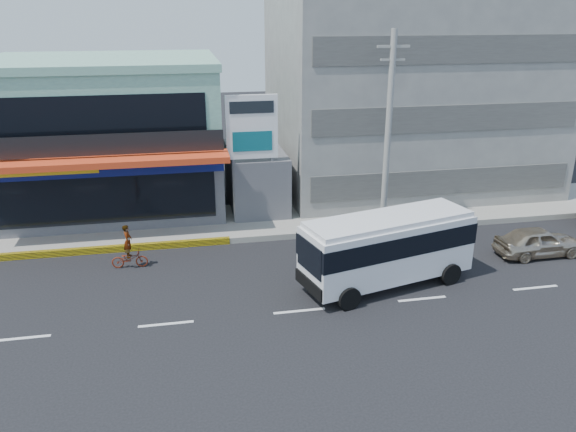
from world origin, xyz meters
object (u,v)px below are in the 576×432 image
object	(u,v)px
concrete_building	(408,75)
satellite_dish	(257,152)
shop_building	(109,139)
motorcycle_rider	(129,254)
utility_pole_near	(388,132)
billboard	(252,134)
minibus	(388,245)
sedan	(538,242)

from	to	relation	value
concrete_building	satellite_dish	world-z (taller)	concrete_building
shop_building	motorcycle_rider	bearing A→B (deg)	-80.95
satellite_dish	utility_pole_near	bearing A→B (deg)	-30.96
billboard	minibus	size ratio (longest dim) A/B	0.91
satellite_dish	utility_pole_near	world-z (taller)	utility_pole_near
billboard	sedan	size ratio (longest dim) A/B	1.71
sedan	concrete_building	bearing A→B (deg)	8.54
satellite_dish	sedan	bearing A→B (deg)	-33.82
satellite_dish	minibus	bearing A→B (deg)	-67.17
concrete_building	utility_pole_near	bearing A→B (deg)	-117.76
billboard	utility_pole_near	distance (m)	6.75
billboard	utility_pole_near	bearing A→B (deg)	-15.48
shop_building	motorcycle_rider	distance (m)	9.45
concrete_building	billboard	size ratio (longest dim) A/B	2.32
concrete_building	motorcycle_rider	xyz separation A→B (m)	(-16.61, -9.78, -6.33)
billboard	satellite_dish	bearing A→B (deg)	74.48
concrete_building	utility_pole_near	distance (m)	8.79
concrete_building	minibus	bearing A→B (deg)	-113.96
shop_building	satellite_dish	world-z (taller)	shop_building
concrete_building	minibus	xyz separation A→B (m)	(-6.00, -13.50, -5.19)
shop_building	motorcycle_rider	xyz separation A→B (m)	(1.39, -8.73, -3.33)
minibus	utility_pole_near	bearing A→B (deg)	71.27
motorcycle_rider	sedan	bearing A→B (deg)	-6.91
sedan	motorcycle_rider	world-z (taller)	motorcycle_rider
utility_pole_near	satellite_dish	bearing A→B (deg)	149.04
satellite_dish	motorcycle_rider	size ratio (longest dim) A/B	0.74
utility_pole_near	shop_building	bearing A→B (deg)	154.94
satellite_dish	billboard	size ratio (longest dim) A/B	0.22
concrete_building	motorcycle_rider	world-z (taller)	concrete_building
sedan	motorcycle_rider	distance (m)	18.75
shop_building	motorcycle_rider	size ratio (longest dim) A/B	6.14
motorcycle_rider	utility_pole_near	bearing A→B (deg)	9.83
shop_building	utility_pole_near	size ratio (longest dim) A/B	1.24
shop_building	satellite_dish	bearing A→B (deg)	-20.21
utility_pole_near	motorcycle_rider	bearing A→B (deg)	-170.17
shop_building	utility_pole_near	bearing A→B (deg)	-25.06
concrete_building	satellite_dish	size ratio (longest dim) A/B	10.67
minibus	satellite_dish	bearing A→B (deg)	112.83
shop_building	satellite_dish	distance (m)	8.54
sedan	minibus	bearing A→B (deg)	99.45
concrete_building	satellite_dish	bearing A→B (deg)	-158.20
billboard	motorcycle_rider	world-z (taller)	billboard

